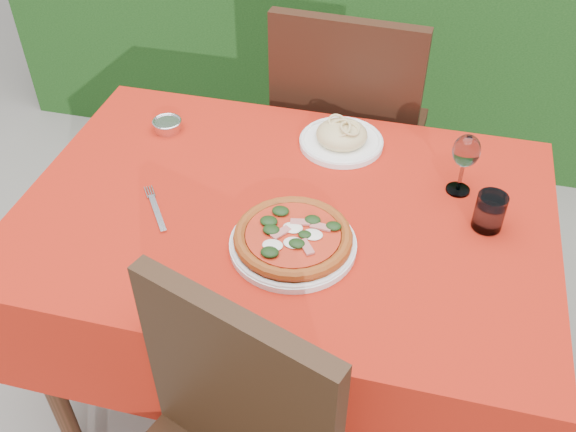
% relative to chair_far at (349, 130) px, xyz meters
% --- Properties ---
extents(ground, '(60.00, 60.00, 0.00)m').
position_rel_chair_far_xyz_m(ground, '(-0.05, -0.63, -0.57)').
color(ground, slate).
rests_on(ground, ground).
extents(dining_table, '(1.26, 0.86, 0.75)m').
position_rel_chair_far_xyz_m(dining_table, '(-0.05, -0.63, 0.03)').
color(dining_table, '#452416').
rests_on(dining_table, ground).
extents(chair_far, '(0.47, 0.47, 1.00)m').
position_rel_chair_far_xyz_m(chair_far, '(0.00, 0.00, 0.00)').
color(chair_far, black).
rests_on(chair_far, ground).
extents(pizza_plate, '(0.31, 0.31, 0.05)m').
position_rel_chair_far_xyz_m(pizza_plate, '(-0.00, -0.75, 0.20)').
color(pizza_plate, white).
rests_on(pizza_plate, dining_table).
extents(pasta_plate, '(0.22, 0.22, 0.06)m').
position_rel_chair_far_xyz_m(pasta_plate, '(0.03, -0.34, 0.20)').
color(pasta_plate, white).
rests_on(pasta_plate, dining_table).
extents(water_glass, '(0.07, 0.07, 0.09)m').
position_rel_chair_far_xyz_m(water_glass, '(0.41, -0.58, 0.22)').
color(water_glass, silver).
rests_on(water_glass, dining_table).
extents(wine_glass, '(0.07, 0.07, 0.16)m').
position_rel_chair_far_xyz_m(wine_glass, '(0.34, -0.46, 0.29)').
color(wine_glass, silver).
rests_on(wine_glass, dining_table).
extents(fork, '(0.13, 0.17, 0.00)m').
position_rel_chair_far_xyz_m(fork, '(-0.34, -0.72, 0.18)').
color(fork, silver).
rests_on(fork, dining_table).
extents(steel_ramekin, '(0.07, 0.07, 0.03)m').
position_rel_chair_far_xyz_m(steel_ramekin, '(-0.45, -0.39, 0.19)').
color(steel_ramekin, silver).
rests_on(steel_ramekin, dining_table).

